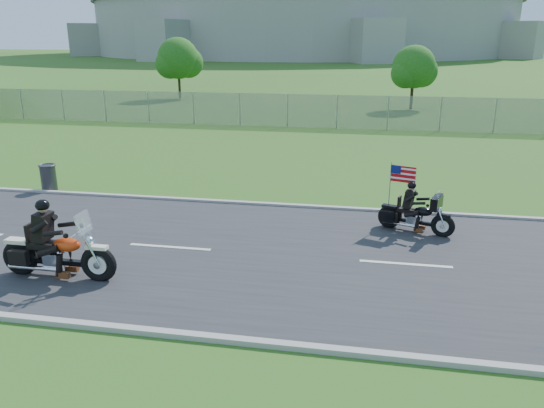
# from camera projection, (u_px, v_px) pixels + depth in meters

# --- Properties ---
(ground) EXTENTS (420.00, 420.00, 0.00)m
(ground) POSITION_uv_depth(u_px,v_px,m) (245.00, 254.00, 13.51)
(ground) COLOR #2E4A17
(ground) RESTS_ON ground
(road) EXTENTS (120.00, 8.00, 0.04)m
(road) POSITION_uv_depth(u_px,v_px,m) (245.00, 253.00, 13.50)
(road) COLOR #28282B
(road) RESTS_ON ground
(curb_north) EXTENTS (120.00, 0.18, 0.12)m
(curb_north) POSITION_uv_depth(u_px,v_px,m) (273.00, 205.00, 17.29)
(curb_north) COLOR #9E9B93
(curb_north) RESTS_ON ground
(curb_south) EXTENTS (120.00, 0.18, 0.12)m
(curb_south) POSITION_uv_depth(u_px,v_px,m) (194.00, 336.00, 9.69)
(curb_south) COLOR #9E9B93
(curb_south) RESTS_ON ground
(fence) EXTENTS (60.00, 0.03, 2.00)m
(fence) POSITION_uv_depth(u_px,v_px,m) (240.00, 109.00, 32.82)
(fence) COLOR gray
(fence) RESTS_ON ground
(stadium) EXTENTS (140.40, 140.40, 29.20)m
(stadium) POSITION_uv_depth(u_px,v_px,m) (304.00, 4.00, 171.70)
(stadium) COLOR #A3A099
(stadium) RESTS_ON ground
(tree_fence_near) EXTENTS (3.52, 3.28, 4.75)m
(tree_fence_near) POSITION_uv_depth(u_px,v_px,m) (414.00, 69.00, 39.74)
(tree_fence_near) COLOR #382316
(tree_fence_near) RESTS_ON ground
(tree_fence_mid) EXTENTS (3.96, 3.69, 5.30)m
(tree_fence_mid) POSITION_uv_depth(u_px,v_px,m) (179.00, 60.00, 46.84)
(tree_fence_mid) COLOR #382316
(tree_fence_mid) RESTS_ON ground
(motorcycle_lead) EXTENTS (2.80, 0.65, 1.89)m
(motorcycle_lead) POSITION_uv_depth(u_px,v_px,m) (56.00, 254.00, 11.98)
(motorcycle_lead) COLOR black
(motorcycle_lead) RESTS_ON ground
(motorcycle_follow) EXTENTS (2.11, 1.06, 1.82)m
(motorcycle_follow) POSITION_uv_depth(u_px,v_px,m) (415.00, 216.00, 14.82)
(motorcycle_follow) COLOR black
(motorcycle_follow) RESTS_ON ground
(trash_can) EXTENTS (0.61, 0.61, 0.93)m
(trash_can) POSITION_uv_depth(u_px,v_px,m) (49.00, 178.00, 18.92)
(trash_can) COLOR #3D3D42
(trash_can) RESTS_ON ground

